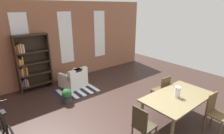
% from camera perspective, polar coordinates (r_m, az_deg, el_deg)
% --- Properties ---
extents(ground_plane, '(10.43, 10.43, 0.00)m').
position_cam_1_polar(ground_plane, '(4.84, 8.61, -17.71)').
color(ground_plane, '#34231F').
extents(back_wall_brick, '(7.91, 0.12, 3.08)m').
position_cam_1_polar(back_wall_brick, '(7.37, -14.75, 7.94)').
color(back_wall_brick, '#975F45').
rests_on(back_wall_brick, ground).
extents(window_pane_0, '(0.55, 0.02, 2.00)m').
position_cam_1_polar(window_pane_0, '(6.79, -27.11, 6.91)').
color(window_pane_0, white).
extents(window_pane_1, '(0.55, 0.02, 2.00)m').
position_cam_1_polar(window_pane_1, '(7.28, -14.62, 9.06)').
color(window_pane_1, white).
extents(window_pane_2, '(0.55, 0.02, 2.00)m').
position_cam_1_polar(window_pane_2, '(8.07, -4.03, 10.54)').
color(window_pane_2, white).
extents(dining_table, '(1.86, 1.05, 0.75)m').
position_cam_1_polar(dining_table, '(4.81, 20.44, -9.62)').
color(dining_table, brown).
rests_on(dining_table, ground).
extents(vase_on_table, '(0.14, 0.14, 0.27)m').
position_cam_1_polar(vase_on_table, '(4.67, 20.40, -7.56)').
color(vase_on_table, silver).
rests_on(vase_on_table, dining_table).
extents(tealight_candle_0, '(0.04, 0.04, 0.05)m').
position_cam_1_polar(tealight_candle_0, '(4.65, 21.40, -9.36)').
color(tealight_candle_0, silver).
rests_on(tealight_candle_0, dining_table).
extents(dining_chair_near_right, '(0.42, 0.42, 0.95)m').
position_cam_1_polar(dining_chair_near_right, '(4.97, 30.37, -12.31)').
color(dining_chair_near_right, brown).
rests_on(dining_chair_near_right, ground).
extents(dining_chair_head_left, '(0.42, 0.42, 0.95)m').
position_cam_1_polar(dining_chair_head_left, '(3.97, 9.82, -17.92)').
color(dining_chair_head_left, '#363221').
rests_on(dining_chair_head_left, ground).
extents(dining_chair_far_right, '(0.43, 0.43, 0.95)m').
position_cam_1_polar(dining_chair_far_right, '(5.55, 15.87, -7.03)').
color(dining_chair_far_right, brown).
rests_on(dining_chair_far_right, ground).
extents(bookshelf_tall, '(1.13, 0.34, 2.00)m').
position_cam_1_polar(bookshelf_tall, '(6.79, -24.76, 1.23)').
color(bookshelf_tall, '#2D2319').
rests_on(bookshelf_tall, ground).
extents(armchair_white, '(0.94, 0.94, 0.75)m').
position_cam_1_polar(armchair_white, '(6.80, -12.26, -3.94)').
color(armchair_white, white).
rests_on(armchair_white, ground).
extents(bicycle_second, '(0.44, 1.66, 0.89)m').
position_cam_1_polar(bicycle_second, '(4.71, -31.23, -16.74)').
color(bicycle_second, black).
rests_on(bicycle_second, ground).
extents(potted_plant_by_shelf, '(0.31, 0.31, 0.47)m').
position_cam_1_polar(potted_plant_by_shelf, '(5.74, -14.39, -8.98)').
color(potted_plant_by_shelf, '#333338').
rests_on(potted_plant_by_shelf, ground).
extents(striped_rug, '(1.40, 1.05, 0.01)m').
position_cam_1_polar(striped_rug, '(6.52, -11.49, -7.58)').
color(striped_rug, '#1E1E33').
rests_on(striped_rug, ground).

